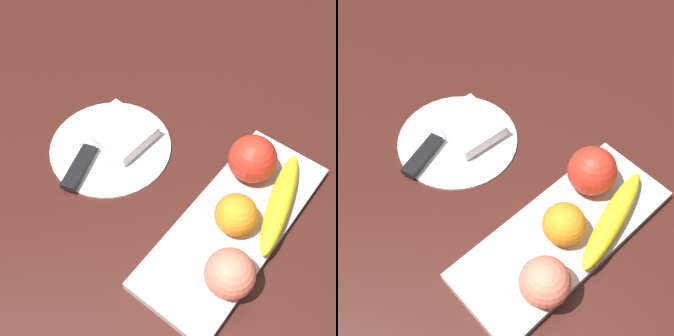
% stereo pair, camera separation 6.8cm
% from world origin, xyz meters
% --- Properties ---
extents(ground_plane, '(2.40, 2.40, 0.00)m').
position_xyz_m(ground_plane, '(0.00, 0.00, 0.00)').
color(ground_plane, '#391713').
extents(fruit_tray, '(0.35, 0.14, 0.02)m').
position_xyz_m(fruit_tray, '(-0.04, -0.02, 0.01)').
color(fruit_tray, '#BFB4B7').
rests_on(fruit_tray, ground_plane).
extents(apple, '(0.08, 0.08, 0.08)m').
position_xyz_m(apple, '(0.05, 0.01, 0.06)').
color(apple, red).
rests_on(apple, fruit_tray).
extents(banana, '(0.19, 0.08, 0.03)m').
position_xyz_m(banana, '(0.02, -0.06, 0.03)').
color(banana, yellow).
rests_on(banana, fruit_tray).
extents(orange_near_apple, '(0.06, 0.06, 0.06)m').
position_xyz_m(orange_near_apple, '(-0.04, -0.02, 0.05)').
color(orange_near_apple, orange).
rests_on(orange_near_apple, fruit_tray).
extents(peach, '(0.07, 0.07, 0.07)m').
position_xyz_m(peach, '(-0.13, -0.06, 0.05)').
color(peach, '#EB775F').
rests_on(peach, fruit_tray).
extents(dinner_plate, '(0.21, 0.21, 0.01)m').
position_xyz_m(dinner_plate, '(-0.04, 0.23, 0.00)').
color(dinner_plate, white).
rests_on(dinner_plate, ground_plane).
extents(folded_napkin, '(0.09, 0.11, 0.02)m').
position_xyz_m(folded_napkin, '(-0.01, 0.23, 0.02)').
color(folded_napkin, white).
rests_on(folded_napkin, dinner_plate).
extents(knife, '(0.18, 0.08, 0.01)m').
position_xyz_m(knife, '(-0.09, 0.24, 0.01)').
color(knife, silver).
rests_on(knife, dinner_plate).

